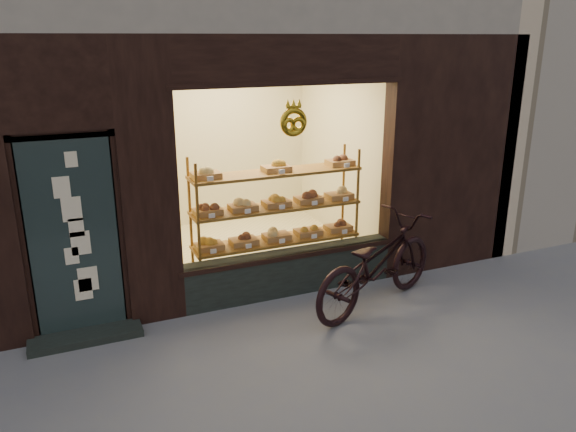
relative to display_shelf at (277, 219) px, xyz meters
name	(u,v)px	position (x,y,z in m)	size (l,w,h in m)	color
ground	(338,395)	(-0.45, -2.55, -0.84)	(90.00, 90.00, 0.00)	slate
display_shelf	(277,219)	(0.00, 0.00, 0.00)	(2.20, 0.45, 1.70)	brown
bicycle	(376,263)	(0.78, -1.16, -0.30)	(0.72, 2.06, 1.08)	black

